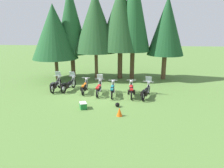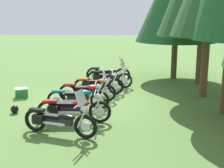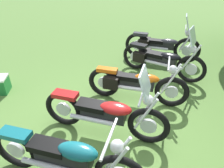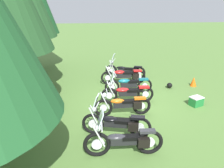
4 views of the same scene
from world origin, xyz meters
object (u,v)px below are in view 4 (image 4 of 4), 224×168
(motorcycle_0, at_px, (124,140))
(motorcycle_3, at_px, (127,92))
(motorcycle_2, at_px, (124,105))
(motorcycle_5, at_px, (124,75))
(motorcycle_6, at_px, (126,70))
(motorcycle_4, at_px, (128,84))
(picnic_cooler, at_px, (196,101))
(dropped_helmet, at_px, (169,86))
(motorcycle_1, at_px, (117,123))
(traffic_cone, at_px, (194,82))

(motorcycle_0, bearing_deg, motorcycle_3, -98.78)
(motorcycle_2, bearing_deg, motorcycle_5, -99.72)
(motorcycle_2, distance_m, motorcycle_6, 4.60)
(motorcycle_4, bearing_deg, picnic_cooler, 147.57)
(motorcycle_3, distance_m, motorcycle_5, 2.39)
(motorcycle_5, relative_size, dropped_helmet, 8.48)
(motorcycle_2, relative_size, motorcycle_6, 0.97)
(motorcycle_5, bearing_deg, motorcycle_4, 89.67)
(motorcycle_1, bearing_deg, motorcycle_2, -93.00)
(motorcycle_1, xyz_separation_m, picnic_cooler, (1.93, -3.54, -0.27))
(motorcycle_4, relative_size, traffic_cone, 4.70)
(motorcycle_2, xyz_separation_m, motorcycle_5, (3.51, -0.52, 0.03))
(motorcycle_6, distance_m, dropped_helmet, 2.73)
(motorcycle_1, relative_size, motorcycle_5, 0.93)
(dropped_helmet, bearing_deg, motorcycle_3, 122.02)
(motorcycle_4, height_order, dropped_helmet, motorcycle_4)
(motorcycle_3, relative_size, traffic_cone, 4.71)
(motorcycle_0, relative_size, dropped_helmet, 8.01)
(motorcycle_3, xyz_separation_m, dropped_helmet, (1.50, -2.41, -0.33))
(motorcycle_2, bearing_deg, traffic_cone, -146.21)
(picnic_cooler, xyz_separation_m, dropped_helmet, (2.07, 0.43, -0.05))
(motorcycle_0, relative_size, motorcycle_4, 0.99)
(motorcycle_6, bearing_deg, motorcycle_0, 98.68)
(motorcycle_1, height_order, motorcycle_5, motorcycle_1)
(motorcycle_4, distance_m, motorcycle_6, 2.39)
(motorcycle_5, bearing_deg, motorcycle_6, -103.35)
(motorcycle_3, bearing_deg, motorcycle_6, -97.66)
(motorcycle_0, bearing_deg, motorcycle_4, -99.35)
(motorcycle_2, height_order, picnic_cooler, motorcycle_2)
(motorcycle_0, distance_m, motorcycle_3, 3.54)
(motorcycle_6, bearing_deg, picnic_cooler, 138.40)
(motorcycle_0, xyz_separation_m, picnic_cooler, (2.92, -3.45, -0.28))
(motorcycle_4, bearing_deg, motorcycle_6, -96.91)
(motorcycle_5, height_order, picnic_cooler, motorcycle_5)
(motorcycle_4, bearing_deg, motorcycle_1, 74.14)
(motorcycle_5, distance_m, dropped_helmet, 2.37)
(motorcycle_5, height_order, traffic_cone, motorcycle_5)
(traffic_cone, bearing_deg, motorcycle_1, 133.36)
(motorcycle_4, bearing_deg, motorcycle_0, 78.40)
(motorcycle_1, height_order, motorcycle_6, motorcycle_1)
(motorcycle_0, bearing_deg, dropped_helmet, -119.97)
(motorcycle_5, bearing_deg, motorcycle_2, 81.40)
(traffic_cone, bearing_deg, motorcycle_3, 114.40)
(motorcycle_1, bearing_deg, dropped_helmet, -114.00)
(motorcycle_0, height_order, motorcycle_2, motorcycle_0)
(motorcycle_1, height_order, motorcycle_2, motorcycle_1)
(motorcycle_6, relative_size, traffic_cone, 4.64)
(motorcycle_6, distance_m, picnic_cooler, 4.63)
(motorcycle_0, bearing_deg, picnic_cooler, -138.52)
(motorcycle_1, relative_size, motorcycle_3, 0.97)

